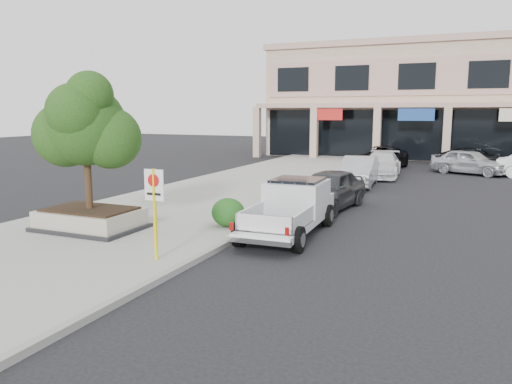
% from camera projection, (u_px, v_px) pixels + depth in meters
% --- Properties ---
extents(ground, '(120.00, 120.00, 0.00)m').
position_uv_depth(ground, '(267.00, 259.00, 13.16)').
color(ground, black).
rests_on(ground, ground).
extents(sidewalk, '(8.00, 52.00, 0.15)m').
position_uv_depth(sidewalk, '(199.00, 203.00, 20.75)').
color(sidewalk, gray).
rests_on(sidewalk, ground).
extents(curb, '(0.20, 52.00, 0.15)m').
position_uv_depth(curb, '(289.00, 210.00, 19.19)').
color(curb, gray).
rests_on(curb, ground).
extents(planter, '(3.20, 2.20, 0.68)m').
position_uv_depth(planter, '(90.00, 219.00, 15.77)').
color(planter, black).
rests_on(planter, sidewalk).
extents(planter_tree, '(2.90, 2.55, 4.00)m').
position_uv_depth(planter_tree, '(92.00, 125.00, 15.39)').
color(planter_tree, black).
rests_on(planter_tree, planter).
extents(no_parking_sign, '(0.55, 0.09, 2.30)m').
position_uv_depth(no_parking_sign, '(155.00, 202.00, 12.35)').
color(no_parking_sign, yellow).
rests_on(no_parking_sign, sidewalk).
extents(hedge, '(1.10, 0.99, 0.93)m').
position_uv_depth(hedge, '(228.00, 212.00, 16.09)').
color(hedge, '#194012').
rests_on(hedge, sidewalk).
extents(pickup_truck, '(2.17, 5.41, 1.68)m').
position_uv_depth(pickup_truck, '(288.00, 209.00, 15.51)').
color(pickup_truck, silver).
rests_on(pickup_truck, ground).
extents(curb_car_a, '(2.42, 4.82, 1.58)m').
position_uv_depth(curb_car_a, '(328.00, 189.00, 19.71)').
color(curb_car_a, '#303335').
rests_on(curb_car_a, ground).
extents(curb_car_b, '(1.91, 4.72, 1.52)m').
position_uv_depth(curb_car_b, '(359.00, 171.00, 25.89)').
color(curb_car_b, '#A5A8AD').
rests_on(curb_car_b, ground).
extents(curb_car_c, '(2.44, 5.18, 1.46)m').
position_uv_depth(curb_car_c, '(381.00, 165.00, 29.33)').
color(curb_car_c, silver).
rests_on(curb_car_c, ground).
extents(curb_car_d, '(2.96, 5.72, 1.54)m').
position_uv_depth(curb_car_d, '(382.00, 158.00, 33.28)').
color(curb_car_d, black).
rests_on(curb_car_d, ground).
extents(lot_car_a, '(4.89, 3.42, 1.54)m').
position_uv_depth(lot_car_a, '(470.00, 162.00, 30.65)').
color(lot_car_a, '#AEB1B6').
rests_on(lot_car_a, ground).
extents(lot_car_d, '(4.92, 2.38, 1.35)m').
position_uv_depth(lot_car_d, '(477.00, 158.00, 34.40)').
color(lot_car_d, black).
rests_on(lot_car_d, ground).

